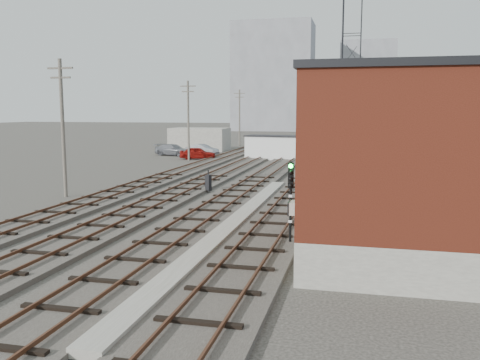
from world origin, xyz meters
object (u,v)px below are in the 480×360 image
(site_trailer, at_px, (274,147))
(signal_mast, at_px, (291,199))
(car_red, at_px, (198,153))
(switch_stand, at_px, (208,183))
(car_silver, at_px, (202,150))
(car_grey, at_px, (173,150))

(site_trailer, bearing_deg, signal_mast, -71.23)
(car_red, bearing_deg, signal_mast, -168.33)
(switch_stand, xyz_separation_m, car_red, (-8.33, 23.21, 0.02))
(switch_stand, relative_size, car_silver, 0.34)
(site_trailer, height_order, car_grey, site_trailer)
(car_silver, bearing_deg, site_trailer, -92.79)
(car_silver, height_order, car_grey, car_grey)
(car_red, bearing_deg, car_grey, 37.36)
(switch_stand, relative_size, car_red, 0.35)
(site_trailer, xyz_separation_m, car_silver, (-9.87, 3.22, -0.71))
(switch_stand, distance_m, car_red, 24.66)
(signal_mast, bearing_deg, car_silver, 112.27)
(signal_mast, relative_size, site_trailer, 0.51)
(signal_mast, height_order, switch_stand, signal_mast)
(switch_stand, height_order, car_red, switch_stand)
(car_red, xyz_separation_m, car_grey, (-4.55, 3.91, 0.01))
(signal_mast, bearing_deg, car_grey, 117.00)
(signal_mast, distance_m, site_trailer, 38.65)
(site_trailer, distance_m, car_red, 9.05)
(car_grey, bearing_deg, signal_mast, -137.42)
(signal_mast, distance_m, car_silver, 44.57)
(site_trailer, xyz_separation_m, car_red, (-8.82, -1.90, -0.70))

